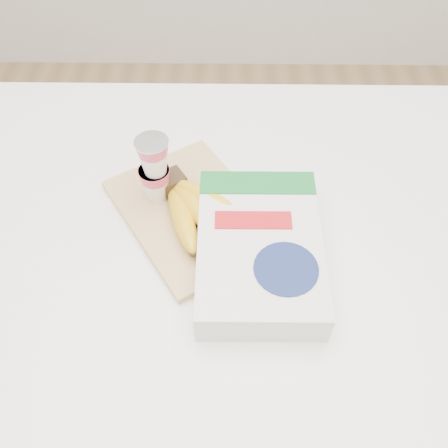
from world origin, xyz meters
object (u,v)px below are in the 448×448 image
bananas (194,207)px  cereal_box (259,250)px  cutting_board (192,212)px  yogurt_stack (154,168)px  table (188,332)px

bananas → cereal_box: bananas is taller
cutting_board → cereal_box: bearing=-73.0°
cutting_board → bananas: (0.01, -0.02, 0.03)m
bananas → yogurt_stack: yogurt_stack is taller
bananas → table: bearing=170.5°
bananas → yogurt_stack: 0.10m
table → yogurt_stack: (-0.03, 0.04, 0.58)m
table → bananas: (0.04, -0.01, 0.53)m
cutting_board → bananas: bananas is taller
table → yogurt_stack: bearing=126.2°
table → cutting_board: cutting_board is taller
bananas → yogurt_stack: (-0.07, 0.05, 0.05)m
yogurt_stack → table: bearing=-53.8°
cutting_board → bananas: bearing=-99.5°
cereal_box → bananas: bearing=142.3°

